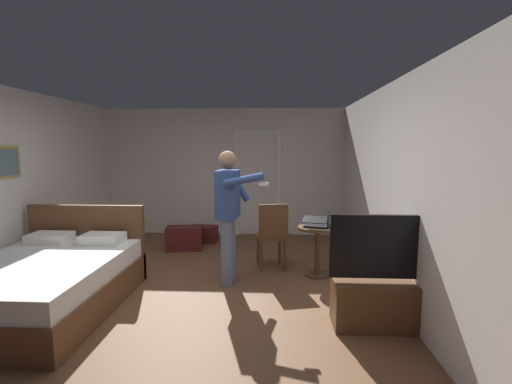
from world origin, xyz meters
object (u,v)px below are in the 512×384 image
at_px(tv_flatscreen, 383,294).
at_px(suitcase_dark, 184,238).
at_px(bed, 46,282).
at_px(wooden_chair, 272,233).
at_px(bottle_on_table, 329,221).
at_px(suitcase_small, 203,234).
at_px(person_blue_shirt, 229,207).
at_px(side_table, 318,243).
at_px(laptop, 316,224).

distance_m(tv_flatscreen, suitcase_dark, 3.72).
height_order(bed, wooden_chair, bed).
bearing_deg(bottle_on_table, suitcase_small, 139.40).
relative_size(wooden_chair, person_blue_shirt, 0.57).
height_order(side_table, suitcase_small, side_table).
height_order(side_table, wooden_chair, wooden_chair).
bearing_deg(bed, bottle_on_table, 18.29).
xyz_separation_m(side_table, person_blue_shirt, (-1.20, -0.30, 0.55)).
relative_size(bed, bottle_on_table, 8.34).
distance_m(side_table, wooden_chair, 0.68).
relative_size(laptop, wooden_chair, 0.40).
height_order(bed, laptop, bed).
distance_m(bottle_on_table, suitcase_dark, 2.72).
xyz_separation_m(person_blue_shirt, suitcase_small, (-0.75, 2.01, -0.86)).
distance_m(suitcase_dark, suitcase_small, 0.58).
relative_size(laptop, bottle_on_table, 1.60).
relative_size(bed, wooden_chair, 2.09).
distance_m(tv_flatscreen, person_blue_shirt, 2.12).
distance_m(bed, suitcase_dark, 2.55).
xyz_separation_m(bed, side_table, (3.15, 1.17, 0.16)).
xyz_separation_m(bottle_on_table, person_blue_shirt, (-1.34, -0.22, 0.21)).
bearing_deg(bed, suitcase_small, 67.40).
bearing_deg(laptop, suitcase_small, 137.45).
height_order(bottle_on_table, suitcase_small, bottle_on_table).
height_order(bed, suitcase_small, bed).
bearing_deg(laptop, wooden_chair, 156.26).
xyz_separation_m(side_table, laptop, (-0.04, -0.04, 0.29)).
height_order(bottle_on_table, suitcase_dark, bottle_on_table).
bearing_deg(wooden_chair, person_blue_shirt, -137.54).
bearing_deg(bottle_on_table, bed, -161.71).
distance_m(laptop, wooden_chair, 0.68).
height_order(bottle_on_table, person_blue_shirt, person_blue_shirt).
height_order(bed, side_table, bed).
bearing_deg(wooden_chair, laptop, -23.74).
height_order(bottle_on_table, wooden_chair, wooden_chair).
height_order(bed, person_blue_shirt, person_blue_shirt).
height_order(tv_flatscreen, side_table, tv_flatscreen).
distance_m(wooden_chair, suitcase_small, 2.03).
bearing_deg(laptop, side_table, 45.89).
height_order(side_table, person_blue_shirt, person_blue_shirt).
bearing_deg(bed, laptop, 19.89).
bearing_deg(suitcase_small, bottle_on_table, -36.51).
distance_m(tv_flatscreen, bottle_on_table, 1.44).
relative_size(tv_flatscreen, bottle_on_table, 4.61).
xyz_separation_m(bed, laptop, (3.11, 1.13, 0.45)).
xyz_separation_m(tv_flatscreen, person_blue_shirt, (-1.68, 1.11, 0.68)).
bearing_deg(bottle_on_table, tv_flatscreen, -75.59).
bearing_deg(side_table, suitcase_dark, 151.49).
bearing_deg(side_table, suitcase_small, 138.73).
height_order(wooden_chair, person_blue_shirt, person_blue_shirt).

